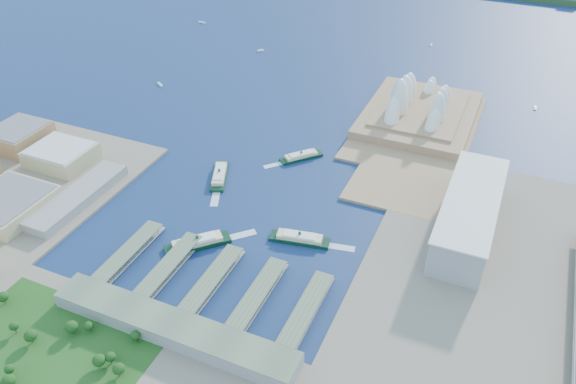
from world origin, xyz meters
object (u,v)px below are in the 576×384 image
at_px(toaster_building, 469,214).
at_px(ferry_d, 300,237).
at_px(ferry_a, 219,173).
at_px(ferry_b, 301,155).
at_px(ferry_c, 197,241).
at_px(opera_house, 422,97).

xyz_separation_m(toaster_building, ferry_d, (-136.52, -74.78, -15.29)).
height_order(toaster_building, ferry_d, toaster_building).
relative_size(ferry_a, ferry_b, 1.13).
bearing_deg(ferry_c, ferry_a, -26.13).
relative_size(ferry_a, ferry_d, 1.00).
bearing_deg(toaster_building, ferry_c, -151.62).
bearing_deg(ferry_d, ferry_a, 52.12).
distance_m(opera_house, toaster_building, 219.62).
bearing_deg(toaster_building, ferry_a, -177.01).
bearing_deg(ferry_a, toaster_building, -19.65).
xyz_separation_m(opera_house, ferry_d, (-46.52, -274.78, -26.79)).
xyz_separation_m(ferry_b, ferry_c, (-28.23, -175.26, 1.01)).
distance_m(opera_house, ferry_c, 343.76).
relative_size(toaster_building, ferry_c, 2.60).
xyz_separation_m(opera_house, ferry_c, (-128.15, -317.88, -26.37)).
distance_m(ferry_c, ferry_d, 92.32).
xyz_separation_m(toaster_building, ferry_c, (-218.15, -117.88, -14.87)).
relative_size(ferry_b, ferry_c, 0.82).
xyz_separation_m(opera_house, ferry_a, (-164.63, -213.29, -26.77)).
height_order(toaster_building, ferry_b, toaster_building).
relative_size(toaster_building, ferry_d, 2.81).
distance_m(ferry_a, ferry_b, 95.82).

